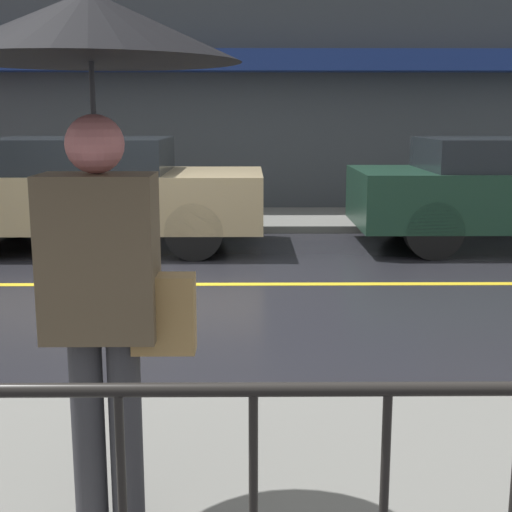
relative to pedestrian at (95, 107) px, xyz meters
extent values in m
plane|color=black|center=(-0.27, 4.52, -1.74)|extent=(80.00, 80.00, 0.00)
cube|color=slate|center=(-0.27, 8.82, -1.69)|extent=(28.00, 2.19, 0.10)
cube|color=gold|center=(-0.27, 4.52, -1.74)|extent=(25.20, 0.12, 0.01)
cube|color=#383D42|center=(-0.27, 10.07, 1.50)|extent=(28.00, 0.30, 6.48)
cube|color=navy|center=(-0.27, 9.64, 0.86)|extent=(16.80, 0.55, 0.35)
cylinder|color=#333338|center=(-0.08, 0.00, -1.25)|extent=(0.13, 0.13, 0.78)
cylinder|color=#333338|center=(0.07, 0.00, -1.25)|extent=(0.13, 0.13, 0.78)
cube|color=brown|center=(-0.01, 0.00, -0.55)|extent=(0.42, 0.25, 0.62)
sphere|color=#CF7673|center=(-0.01, 0.00, -0.13)|extent=(0.21, 0.21, 0.21)
cylinder|color=#262628|center=(-0.01, 0.00, -0.19)|extent=(0.02, 0.02, 0.70)
cone|color=black|center=(-0.01, 0.00, 0.28)|extent=(1.07, 1.07, 0.24)
cube|color=#9E7A47|center=(0.23, 0.00, -0.77)|extent=(0.24, 0.12, 0.30)
cube|color=tan|center=(-1.45, 6.62, -1.10)|extent=(4.34, 1.87, 0.70)
cube|color=#1E2328|center=(-1.63, 6.62, -0.53)|extent=(2.26, 1.72, 0.43)
cylinder|color=black|center=(-0.11, 7.45, -1.39)|extent=(0.70, 0.22, 0.70)
cylinder|color=black|center=(-0.11, 5.80, -1.39)|extent=(0.70, 0.22, 0.70)
cylinder|color=black|center=(-2.80, 7.45, -1.39)|extent=(0.70, 0.22, 0.70)
cube|color=#1E2328|center=(3.95, 6.62, -0.52)|extent=(2.28, 1.68, 0.40)
cylinder|color=black|center=(2.77, 7.42, -1.39)|extent=(0.70, 0.22, 0.70)
cylinder|color=black|center=(2.77, 5.82, -1.39)|extent=(0.70, 0.22, 0.70)
camera|label=1|loc=(0.55, -2.61, -0.03)|focal=50.00mm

